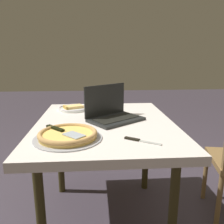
{
  "coord_description": "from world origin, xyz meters",
  "views": [
    {
      "loc": [
        -1.48,
        0.06,
        1.19
      ],
      "look_at": [
        -0.07,
        -0.04,
        0.83
      ],
      "focal_mm": 37.26,
      "sensor_mm": 36.0,
      "label": 1
    }
  ],
  "objects_px": {
    "laptop": "(112,113)",
    "drink_cup": "(99,104)",
    "pizza_tray": "(68,135)",
    "table_knife": "(139,140)",
    "dining_table": "(105,132)",
    "pizza_plate": "(74,108)"
  },
  "relations": [
    {
      "from": "laptop",
      "to": "dining_table",
      "type": "bearing_deg",
      "value": 131.61
    },
    {
      "from": "laptop",
      "to": "pizza_tray",
      "type": "distance_m",
      "value": 0.44
    },
    {
      "from": "pizza_tray",
      "to": "dining_table",
      "type": "bearing_deg",
      "value": -35.2
    },
    {
      "from": "pizza_tray",
      "to": "table_knife",
      "type": "distance_m",
      "value": 0.38
    },
    {
      "from": "pizza_plate",
      "to": "drink_cup",
      "type": "bearing_deg",
      "value": -85.2
    },
    {
      "from": "laptop",
      "to": "pizza_tray",
      "type": "bearing_deg",
      "value": 142.68
    },
    {
      "from": "laptop",
      "to": "drink_cup",
      "type": "bearing_deg",
      "value": 14.22
    },
    {
      "from": "pizza_tray",
      "to": "laptop",
      "type": "bearing_deg",
      "value": -37.32
    },
    {
      "from": "laptop",
      "to": "table_knife",
      "type": "distance_m",
      "value": 0.42
    },
    {
      "from": "drink_cup",
      "to": "table_knife",
      "type": "bearing_deg",
      "value": -165.48
    },
    {
      "from": "dining_table",
      "to": "laptop",
      "type": "relative_size",
      "value": 2.74
    },
    {
      "from": "dining_table",
      "to": "laptop",
      "type": "distance_m",
      "value": 0.14
    },
    {
      "from": "dining_table",
      "to": "drink_cup",
      "type": "height_order",
      "value": "drink_cup"
    },
    {
      "from": "pizza_tray",
      "to": "drink_cup",
      "type": "bearing_deg",
      "value": -14.89
    },
    {
      "from": "dining_table",
      "to": "table_knife",
      "type": "distance_m",
      "value": 0.4
    },
    {
      "from": "drink_cup",
      "to": "pizza_tray",
      "type": "bearing_deg",
      "value": 165.11
    },
    {
      "from": "pizza_plate",
      "to": "table_knife",
      "type": "height_order",
      "value": "pizza_plate"
    },
    {
      "from": "laptop",
      "to": "table_knife",
      "type": "height_order",
      "value": "laptop"
    },
    {
      "from": "table_knife",
      "to": "laptop",
      "type": "bearing_deg",
      "value": 14.76
    },
    {
      "from": "laptop",
      "to": "drink_cup",
      "type": "xyz_separation_m",
      "value": [
        0.33,
        0.08,
        -0.01
      ]
    },
    {
      "from": "laptop",
      "to": "drink_cup",
      "type": "distance_m",
      "value": 0.34
    },
    {
      "from": "dining_table",
      "to": "drink_cup",
      "type": "relative_size",
      "value": 14.45
    }
  ]
}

